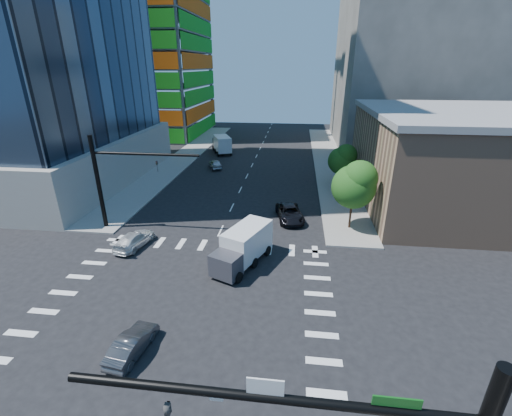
# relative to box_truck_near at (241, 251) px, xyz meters

# --- Properties ---
(ground) EXTENTS (160.00, 160.00, 0.00)m
(ground) POSITION_rel_box_truck_near_xyz_m (-3.01, -6.15, -1.32)
(ground) COLOR black
(ground) RESTS_ON ground
(road_markings) EXTENTS (20.00, 20.00, 0.01)m
(road_markings) POSITION_rel_box_truck_near_xyz_m (-3.01, -6.15, -1.31)
(road_markings) COLOR silver
(road_markings) RESTS_ON ground
(sidewalk_ne) EXTENTS (5.00, 60.00, 0.15)m
(sidewalk_ne) POSITION_rel_box_truck_near_xyz_m (9.49, 33.85, -1.24)
(sidewalk_ne) COLOR gray
(sidewalk_ne) RESTS_ON ground
(sidewalk_nw) EXTENTS (5.00, 60.00, 0.15)m
(sidewalk_nw) POSITION_rel_box_truck_near_xyz_m (-15.51, 33.85, -1.24)
(sidewalk_nw) COLOR gray
(sidewalk_nw) RESTS_ON ground
(construction_building) EXTENTS (25.16, 34.50, 70.60)m
(construction_building) POSITION_rel_box_truck_near_xyz_m (-30.42, 55.78, 23.29)
(construction_building) COLOR gray
(construction_building) RESTS_ON ground
(commercial_building) EXTENTS (20.50, 22.50, 10.60)m
(commercial_building) POSITION_rel_box_truck_near_xyz_m (21.99, 15.85, 3.99)
(commercial_building) COLOR #A37B5F
(commercial_building) RESTS_ON ground
(bg_building_ne) EXTENTS (24.00, 30.00, 28.00)m
(bg_building_ne) POSITION_rel_box_truck_near_xyz_m (23.99, 48.85, 12.68)
(bg_building_ne) COLOR #5B5852
(bg_building_ne) RESTS_ON ground
(signal_mast_nw) EXTENTS (10.20, 0.40, 9.00)m
(signal_mast_nw) POSITION_rel_box_truck_near_xyz_m (-13.00, 5.35, 4.18)
(signal_mast_nw) COLOR black
(signal_mast_nw) RESTS_ON sidewalk_nw
(tree_south) EXTENTS (4.16, 4.16, 6.82)m
(tree_south) POSITION_rel_box_truck_near_xyz_m (9.62, 7.75, 3.37)
(tree_south) COLOR #382316
(tree_south) RESTS_ON sidewalk_ne
(tree_north) EXTENTS (3.54, 3.52, 5.78)m
(tree_north) POSITION_rel_box_truck_near_xyz_m (9.92, 19.75, 2.67)
(tree_north) COLOR #382316
(tree_north) RESTS_ON sidewalk_ne
(car_nb_far) EXTENTS (3.40, 5.62, 1.46)m
(car_nb_far) POSITION_rel_box_truck_near_xyz_m (3.60, 9.33, -0.59)
(car_nb_far) COLOR black
(car_nb_far) RESTS_ON ground
(car_sb_near) EXTENTS (2.62, 4.78, 1.31)m
(car_sb_near) POSITION_rel_box_truck_near_xyz_m (-9.93, 1.97, -0.66)
(car_sb_near) COLOR white
(car_sb_near) RESTS_ON ground
(car_sb_mid) EXTENTS (3.07, 4.32, 1.37)m
(car_sb_mid) POSITION_rel_box_truck_near_xyz_m (-8.51, 27.40, -0.64)
(car_sb_mid) COLOR #B4B5BC
(car_sb_mid) RESTS_ON ground
(car_sb_cross) EXTENTS (1.80, 3.87, 1.23)m
(car_sb_cross) POSITION_rel_box_truck_near_xyz_m (-4.61, -9.75, -0.70)
(car_sb_cross) COLOR #46464A
(car_sb_cross) RESTS_ON ground
(box_truck_near) EXTENTS (4.45, 6.18, 2.98)m
(box_truck_near) POSITION_rel_box_truck_near_xyz_m (0.00, 0.00, 0.00)
(box_truck_near) COLOR black
(box_truck_near) RESTS_ON ground
(box_truck_far) EXTENTS (4.77, 6.61, 3.19)m
(box_truck_far) POSITION_rel_box_truck_near_xyz_m (-9.69, 37.69, 0.09)
(box_truck_far) COLOR black
(box_truck_far) RESTS_ON ground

